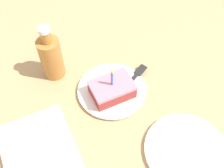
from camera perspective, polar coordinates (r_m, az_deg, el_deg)
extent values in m
cube|color=tan|center=(0.83, 1.63, -1.86)|extent=(2.40, 2.40, 0.04)
cylinder|color=white|center=(0.80, 0.00, -1.34)|extent=(0.20, 0.20, 0.01)
cylinder|color=white|center=(0.80, 0.00, -1.22)|extent=(0.21, 0.21, 0.01)
cube|color=#99332D|center=(0.77, 0.01, -1.32)|extent=(0.08, 0.12, 0.04)
cube|color=#D17A8C|center=(0.75, 0.01, -0.26)|extent=(0.09, 0.12, 0.01)
cylinder|color=#4C72E0|center=(0.73, 0.01, 1.23)|extent=(0.01, 0.01, 0.05)
cone|color=yellow|center=(0.70, 0.02, 2.88)|extent=(0.01, 0.01, 0.01)
cube|color=#262626|center=(0.80, 3.11, -0.61)|extent=(0.07, 0.11, 0.00)
cube|color=#262626|center=(0.84, 6.25, 3.02)|extent=(0.04, 0.05, 0.00)
cylinder|color=#B27233|center=(0.82, -13.04, 5.45)|extent=(0.07, 0.07, 0.14)
cylinder|color=#B27233|center=(0.76, -14.25, 9.95)|extent=(0.03, 0.03, 0.04)
cylinder|color=white|center=(0.75, -14.63, 11.38)|extent=(0.04, 0.04, 0.01)
cylinder|color=white|center=(0.73, 15.86, -13.84)|extent=(0.22, 0.22, 0.01)
cube|color=silver|center=(0.72, -15.13, -15.16)|extent=(0.26, 0.18, 0.02)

